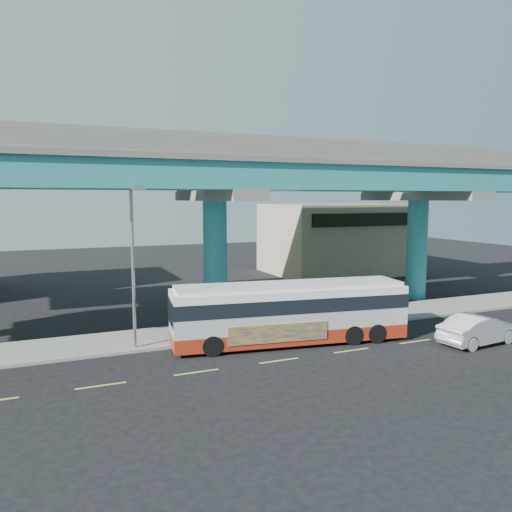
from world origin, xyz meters
name	(u,v)px	position (x,y,z in m)	size (l,w,h in m)	color
ground	(276,359)	(0.00, 0.00, 0.00)	(120.00, 120.00, 0.00)	black
sidewalk	(235,329)	(0.00, 5.50, 0.07)	(70.00, 4.00, 0.15)	gray
lane_markings	(279,361)	(0.00, -0.30, 0.01)	(58.00, 0.12, 0.01)	#D8C64C
viaduct	(214,173)	(0.00, 9.11, 9.14)	(52.00, 12.40, 11.70)	teal
building_beige	(339,238)	(18.00, 22.98, 3.51)	(14.00, 10.23, 7.00)	tan
transit_bus	(290,310)	(1.77, 2.09, 1.74)	(12.57, 4.37, 3.17)	maroon
sedan	(479,329)	(10.75, -1.94, 0.78)	(4.86, 2.10, 1.56)	silver
street_lamp	(134,244)	(-5.90, 3.43, 5.40)	(0.50, 2.62, 8.12)	gray
stop_sign	(307,294)	(3.94, 4.18, 2.09)	(0.79, 0.19, 2.67)	gray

